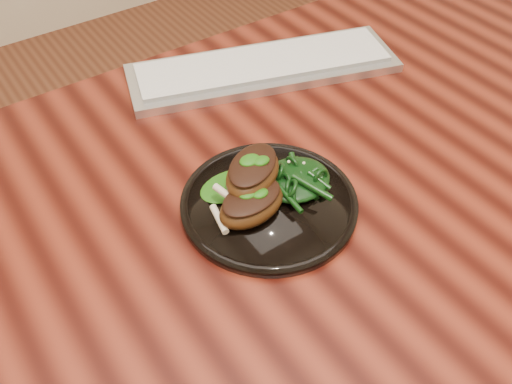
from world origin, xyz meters
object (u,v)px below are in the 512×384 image
(desk, at_px, (247,231))
(lamb_chop_front, at_px, (251,204))
(greens_heap, at_px, (296,176))
(keyboard, at_px, (263,67))
(plate, at_px, (269,203))

(desk, height_order, lamb_chop_front, lamb_chop_front)
(greens_heap, relative_size, keyboard, 0.20)
(lamb_chop_front, height_order, greens_heap, lamb_chop_front)
(desk, xyz_separation_m, lamb_chop_front, (-0.03, -0.05, 0.12))
(greens_heap, bearing_deg, desk, 147.84)
(lamb_chop_front, bearing_deg, keyboard, 52.46)
(desk, xyz_separation_m, keyboard, (0.20, 0.24, 0.09))
(lamb_chop_front, relative_size, keyboard, 0.22)
(greens_heap, bearing_deg, keyboard, 63.32)
(desk, relative_size, greens_heap, 15.76)
(desk, height_order, keyboard, keyboard)
(desk, bearing_deg, plate, -76.10)
(desk, xyz_separation_m, plate, (0.01, -0.04, 0.09))
(plate, bearing_deg, lamb_chop_front, -166.40)
(desk, relative_size, keyboard, 3.18)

